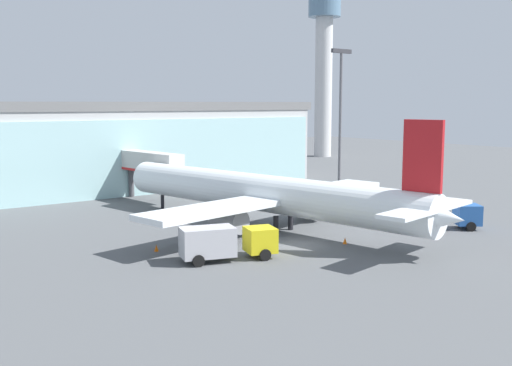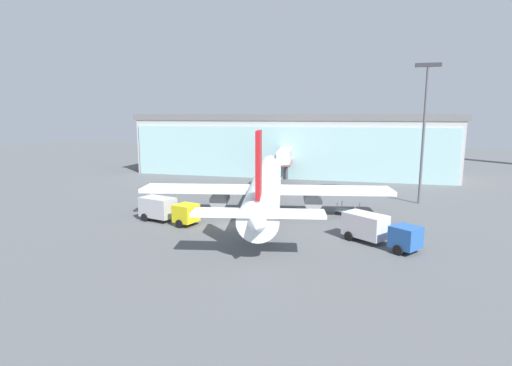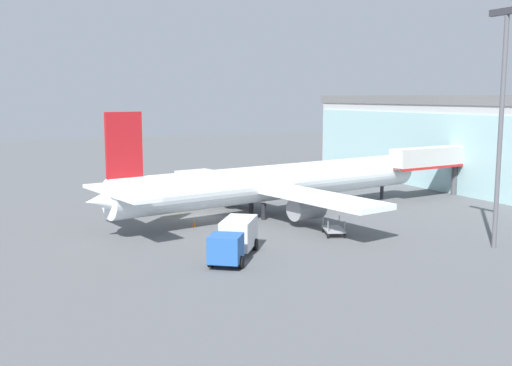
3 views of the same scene
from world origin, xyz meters
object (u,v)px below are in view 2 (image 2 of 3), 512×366
(apron_light_mast, at_px, (424,122))
(safety_cone_wingtip, at_px, (167,207))
(catering_truck, at_px, (167,209))
(safety_cone_nose, at_px, (260,230))
(fuel_truck, at_px, (378,229))
(jet_bridge, at_px, (285,157))
(baggage_cart, at_px, (348,211))
(airplane, at_px, (266,186))

(apron_light_mast, distance_m, safety_cone_wingtip, 35.47)
(catering_truck, xyz_separation_m, safety_cone_nose, (11.16, -1.72, -1.19))
(fuel_truck, bearing_deg, jet_bridge, 151.00)
(baggage_cart, bearing_deg, apron_light_mast, 65.92)
(safety_cone_nose, bearing_deg, airplane, 98.29)
(baggage_cart, height_order, safety_cone_wingtip, baggage_cart)
(catering_truck, relative_size, safety_cone_wingtip, 13.86)
(catering_truck, xyz_separation_m, baggage_cart, (19.80, 7.87, -0.97))
(jet_bridge, relative_size, airplane, 0.29)
(safety_cone_nose, distance_m, safety_cone_wingtip, 15.83)
(airplane, bearing_deg, jet_bridge, -6.57)
(catering_truck, distance_m, baggage_cart, 21.33)
(catering_truck, distance_m, fuel_truck, 22.69)
(jet_bridge, xyz_separation_m, safety_cone_nose, (2.51, -30.68, -4.33))
(apron_light_mast, bearing_deg, catering_truck, -149.96)
(apron_light_mast, relative_size, baggage_cart, 5.79)
(safety_cone_nose, bearing_deg, baggage_cart, 48.02)
(catering_truck, relative_size, baggage_cart, 2.39)
(baggage_cart, height_order, safety_cone_nose, baggage_cart)
(fuel_truck, relative_size, safety_cone_nose, 12.98)
(jet_bridge, relative_size, baggage_cart, 3.64)
(apron_light_mast, distance_m, safety_cone_nose, 27.97)
(apron_light_mast, distance_m, catering_truck, 34.96)
(catering_truck, distance_m, safety_cone_wingtip, 6.48)
(apron_light_mast, bearing_deg, safety_cone_wingtip, -160.80)
(airplane, height_order, safety_cone_nose, airplane)
(apron_light_mast, height_order, catering_truck, apron_light_mast)
(fuel_truck, bearing_deg, safety_cone_wingtip, -161.12)
(airplane, relative_size, safety_cone_wingtip, 72.38)
(airplane, distance_m, safety_cone_wingtip, 13.10)
(jet_bridge, height_order, fuel_truck, jet_bridge)
(apron_light_mast, height_order, baggage_cart, apron_light_mast)
(apron_light_mast, xyz_separation_m, baggage_cart, (-9.32, -8.97, -10.49))
(fuel_truck, height_order, safety_cone_nose, fuel_truck)
(safety_cone_nose, relative_size, safety_cone_wingtip, 1.00)
(jet_bridge, xyz_separation_m, safety_cone_wingtip, (-11.46, -23.24, -4.33))
(airplane, bearing_deg, catering_truck, 117.12)
(apron_light_mast, xyz_separation_m, airplane, (-19.28, -9.47, -7.69))
(safety_cone_nose, bearing_deg, catering_truck, 171.22)
(jet_bridge, distance_m, fuel_truck, 34.75)
(safety_cone_wingtip, bearing_deg, safety_cone_nose, -28.06)
(catering_truck, bearing_deg, jet_bridge, 91.10)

